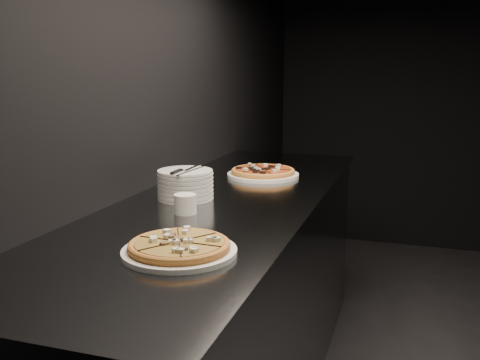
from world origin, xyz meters
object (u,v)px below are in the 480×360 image
(pizza_mushroom, at_px, (179,247))
(pizza_tomato, at_px, (263,172))
(plate_stack, at_px, (185,184))
(ramekin, at_px, (185,203))
(counter, at_px, (226,304))
(cutlery, at_px, (185,170))

(pizza_mushroom, distance_m, pizza_tomato, 1.14)
(pizza_mushroom, height_order, plate_stack, plate_stack)
(plate_stack, height_order, ramekin, plate_stack)
(counter, bearing_deg, cutlery, -148.67)
(cutlery, relative_size, ramekin, 2.89)
(pizza_tomato, height_order, plate_stack, plate_stack)
(ramekin, bearing_deg, plate_stack, 113.57)
(ramekin, bearing_deg, pizza_tomato, 83.76)
(cutlery, bearing_deg, plate_stack, 117.74)
(plate_stack, bearing_deg, cutlery, -62.38)
(counter, xyz_separation_m, plate_stack, (-0.15, -0.07, 0.52))
(cutlery, bearing_deg, counter, 31.44)
(pizza_mushroom, height_order, pizza_tomato, pizza_tomato)
(pizza_tomato, xyz_separation_m, plate_stack, (-0.17, -0.52, 0.04))
(pizza_mushroom, bearing_deg, ramekin, 111.65)
(counter, height_order, cutlery, cutlery)
(counter, relative_size, pizza_mushroom, 7.63)
(pizza_mushroom, distance_m, plate_stack, 0.67)
(counter, bearing_deg, pizza_tomato, 86.59)
(counter, height_order, ramekin, ramekin)
(pizza_mushroom, relative_size, ramekin, 4.02)
(counter, height_order, pizza_mushroom, pizza_mushroom)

